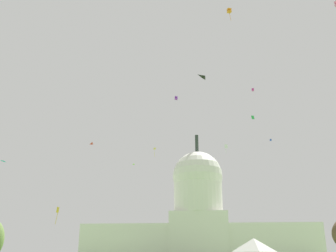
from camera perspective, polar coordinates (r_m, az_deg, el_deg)
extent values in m
cube|color=silver|center=(203.04, -3.93, -16.92)|extent=(57.81, 21.85, 18.21)
cube|color=silver|center=(202.31, 13.20, -16.49)|extent=(57.81, 21.85, 18.21)
cube|color=silver|center=(200.71, 4.61, -16.07)|extent=(28.37, 24.04, 23.91)
cylinder|color=silver|center=(202.79, 4.45, -10.03)|extent=(24.81, 24.81, 18.80)
sphere|color=silver|center=(204.40, 4.38, -7.43)|extent=(25.97, 25.97, 25.97)
cylinder|color=#2D3833|center=(208.59, 4.26, -2.63)|extent=(1.80, 1.80, 9.60)
pyramid|color=white|center=(81.10, 12.58, -16.76)|extent=(7.00, 6.29, 2.59)
pyramid|color=#8CD133|center=(98.47, -5.31, -5.89)|extent=(0.65, 1.06, 0.32)
cube|color=gold|center=(67.45, -15.96, -11.81)|extent=(0.32, 0.52, 0.93)
cylinder|color=gold|center=(67.34, -16.13, -12.98)|extent=(0.29, 0.23, 1.87)
cube|color=#D1339E|center=(142.45, 12.41, 5.16)|extent=(0.91, 0.87, 0.45)
cube|color=#D1339E|center=(142.67, 12.40, 5.35)|extent=(0.91, 0.87, 0.45)
cube|color=purple|center=(121.73, 1.21, 4.01)|extent=(1.07, 1.01, 0.62)
cube|color=purple|center=(121.95, 1.21, 4.26)|extent=(1.07, 1.01, 0.62)
pyramid|color=red|center=(86.99, -11.54, -2.93)|extent=(1.08, 1.71, 0.42)
pyramid|color=teal|center=(79.94, -23.48, -4.94)|extent=(0.79, 1.43, 0.27)
cube|color=green|center=(129.40, 12.40, 1.25)|extent=(1.18, 0.68, 1.43)
cube|color=yellow|center=(151.01, -1.98, -3.42)|extent=(0.90, 0.91, 0.48)
cube|color=yellow|center=(151.12, -1.98, -3.27)|extent=(0.90, 0.91, 0.48)
cylinder|color=yellow|center=(150.58, -2.00, -4.04)|extent=(0.36, 0.52, 3.03)
cube|color=white|center=(93.38, 8.56, -2.98)|extent=(0.76, 0.35, 1.00)
cylinder|color=white|center=(93.08, 8.54, -3.66)|extent=(0.21, 0.25, 1.31)
cube|color=blue|center=(180.11, 14.91, -2.06)|extent=(0.85, 0.87, 0.45)
cube|color=blue|center=(180.22, 14.90, -1.94)|extent=(0.85, 0.87, 0.45)
pyramid|color=black|center=(64.00, 5.52, 7.12)|extent=(1.51, 1.91, 0.24)
cube|color=orange|center=(94.74, 9.02, 16.31)|extent=(1.10, 1.14, 0.53)
cube|color=orange|center=(95.09, 9.00, 16.61)|extent=(1.10, 1.14, 0.53)
cylinder|color=orange|center=(93.99, 9.16, 15.63)|extent=(0.32, 0.27, 2.31)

